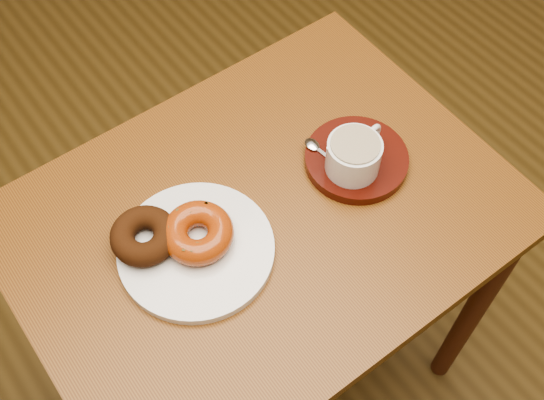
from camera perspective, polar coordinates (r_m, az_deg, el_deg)
ground at (r=1.75m, az=2.75°, el=-11.17°), size 6.00×6.00×0.00m
cafe_table at (r=1.16m, az=-0.79°, el=-4.13°), size 0.78×0.59×0.72m
donut_plate at (r=1.03m, az=-6.36°, el=-4.17°), size 0.28×0.28×0.01m
donut_cinnamon at (r=1.02m, az=-10.65°, el=-2.96°), size 0.12×0.12×0.04m
donut_caramel at (r=1.01m, az=-6.23°, el=-2.74°), size 0.11×0.11×0.04m
saucer at (r=1.12m, az=7.07°, el=3.40°), size 0.21×0.21×0.02m
coffee_cup at (r=1.08m, az=6.89°, el=3.77°), size 0.11×0.09×0.06m
teaspoon at (r=1.11m, az=3.69°, el=4.40°), size 0.02×0.10×0.01m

